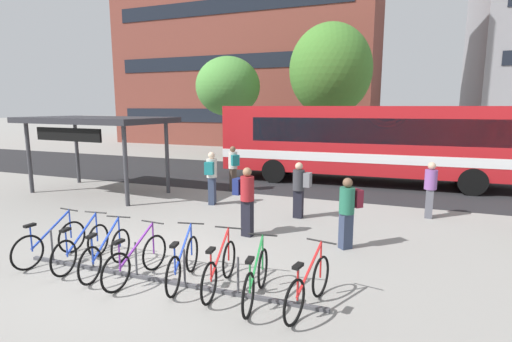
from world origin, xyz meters
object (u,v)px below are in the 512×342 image
at_px(city_bus, 367,141).
at_px(transit_shelter, 95,123).
at_px(parked_bicycle_blue_0, 51,243).
at_px(parked_bicycle_purple_3, 136,260).
at_px(parked_bicycle_blue_4, 183,263).
at_px(commuter_maroon_pack_5, 348,208).
at_px(parked_bicycle_blue_2, 106,254).
at_px(commuter_teal_pack_6, 211,174).
at_px(parked_bicycle_green_6, 256,279).
at_px(commuter_teal_pack_0, 233,165).
at_px(street_tree_0, 228,87).
at_px(street_tree_1, 330,70).
at_px(parked_bicycle_red_7, 308,287).
at_px(commuter_navy_pack_2, 246,197).
at_px(parked_bicycle_red_5, 220,269).
at_px(commuter_grey_pack_1, 300,186).
at_px(commuter_black_pack_3, 430,186).
at_px(parked_bicycle_blue_1, 82,247).

height_order(city_bus, transit_shelter, city_bus).
distance_m(parked_bicycle_blue_0, parked_bicycle_purple_3, 2.26).
height_order(parked_bicycle_purple_3, parked_bicycle_blue_4, same).
height_order(city_bus, commuter_maroon_pack_5, city_bus).
relative_size(parked_bicycle_blue_2, commuter_teal_pack_6, 0.98).
height_order(parked_bicycle_green_6, commuter_teal_pack_0, commuter_teal_pack_0).
distance_m(city_bus, commuter_teal_pack_6, 7.09).
distance_m(street_tree_0, street_tree_1, 6.33).
relative_size(parked_bicycle_purple_3, transit_shelter, 0.31).
height_order(parked_bicycle_green_6, commuter_teal_pack_6, commuter_teal_pack_6).
distance_m(parked_bicycle_blue_4, transit_shelter, 8.98).
relative_size(parked_bicycle_red_7, commuter_teal_pack_0, 1.00).
bearing_deg(commuter_navy_pack_2, parked_bicycle_red_5, -69.60).
bearing_deg(commuter_teal_pack_6, parked_bicycle_red_7, -149.86).
xyz_separation_m(parked_bicycle_blue_2, transit_shelter, (-5.26, 5.46, 2.22)).
bearing_deg(parked_bicycle_blue_0, commuter_grey_pack_1, -34.84).
bearing_deg(street_tree_0, commuter_black_pack_3, -42.77).
bearing_deg(parked_bicycle_blue_1, street_tree_0, 8.48).
xyz_separation_m(parked_bicycle_red_7, transit_shelter, (-9.23, 5.41, 2.22)).
bearing_deg(parked_bicycle_red_5, commuter_teal_pack_0, 16.17).
bearing_deg(parked_bicycle_red_7, transit_shelter, 69.93).
xyz_separation_m(transit_shelter, commuter_grey_pack_1, (7.80, -0.50, -1.67)).
relative_size(parked_bicycle_blue_1, commuter_teal_pack_0, 1.01).
distance_m(parked_bicycle_green_6, commuter_teal_pack_0, 8.58).
relative_size(parked_bicycle_blue_2, commuter_navy_pack_2, 0.99).
bearing_deg(commuter_grey_pack_1, street_tree_0, -53.68).
bearing_deg(parked_bicycle_green_6, commuter_maroon_pack_5, -26.97).
bearing_deg(parked_bicycle_red_5, parked_bicycle_blue_2, 87.10).
bearing_deg(parked_bicycle_blue_4, parked_bicycle_red_5, -102.02).
xyz_separation_m(city_bus, commuter_grey_pack_1, (-1.26, -6.01, -0.84)).
distance_m(city_bus, parked_bicycle_green_6, 11.08).
bearing_deg(commuter_grey_pack_1, parked_bicycle_blue_0, 53.60).
distance_m(parked_bicycle_blue_0, parked_bicycle_blue_1, 0.80).
xyz_separation_m(city_bus, parked_bicycle_purple_3, (-3.04, -11.04, -1.39)).
distance_m(city_bus, parked_bicycle_red_5, 11.01).
relative_size(parked_bicycle_blue_0, commuter_teal_pack_0, 1.01).
bearing_deg(parked_bicycle_red_7, commuter_grey_pack_1, 26.58).
bearing_deg(parked_bicycle_blue_2, parked_bicycle_blue_1, 73.37).
distance_m(parked_bicycle_blue_4, parked_bicycle_red_5, 0.73).
distance_m(parked_bicycle_green_6, street_tree_1, 18.48).
distance_m(city_bus, transit_shelter, 10.64).
distance_m(city_bus, commuter_grey_pack_1, 6.20).
relative_size(parked_bicycle_blue_4, street_tree_1, 0.21).
xyz_separation_m(city_bus, commuter_teal_pack_6, (-4.33, -5.57, -0.77)).
bearing_deg(commuter_teal_pack_0, street_tree_0, -19.26).
bearing_deg(transit_shelter, street_tree_0, 93.65).
bearing_deg(parked_bicycle_purple_3, parked_bicycle_blue_4, -72.92).
bearing_deg(parked_bicycle_purple_3, street_tree_1, 2.85).
distance_m(city_bus, commuter_maroon_pack_5, 8.02).
bearing_deg(commuter_teal_pack_6, city_bus, -47.75).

